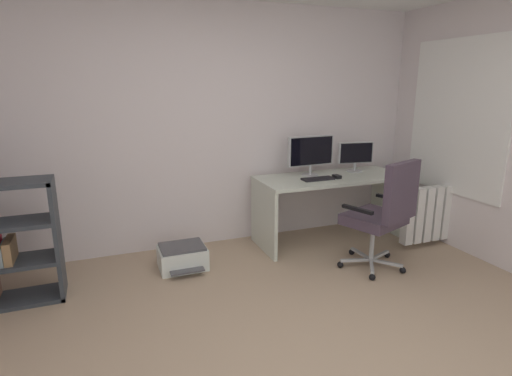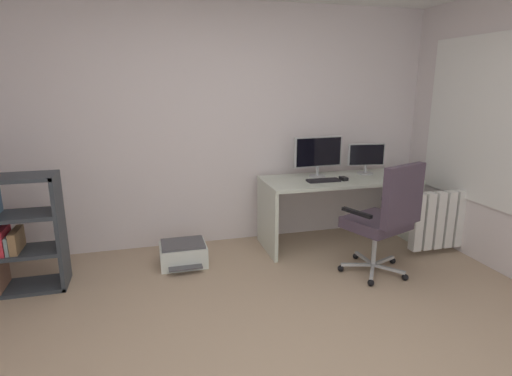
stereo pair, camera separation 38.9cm
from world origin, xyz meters
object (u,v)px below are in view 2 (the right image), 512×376
object	(u,v)px
computer_mouse	(344,179)
bookshelf	(1,238)
desk	(338,195)
radiator	(453,219)
printer	(183,254)
office_chair	(386,215)
monitor_secondary	(366,156)
keyboard	(323,180)
monitor_main	(318,153)

from	to	relation	value
computer_mouse	bookshelf	world-z (taller)	bookshelf
desk	radiator	world-z (taller)	desk
printer	radiator	size ratio (longest dim) A/B	0.46
computer_mouse	office_chair	world-z (taller)	office_chair
monitor_secondary	printer	size ratio (longest dim) A/B	0.94
monitor_secondary	printer	xyz separation A→B (m)	(-2.06, -0.25, -0.82)
bookshelf	printer	size ratio (longest dim) A/B	2.25
monitor_secondary	bookshelf	xyz separation A→B (m)	(-3.55, -0.38, -0.45)
printer	radiator	world-z (taller)	radiator
bookshelf	keyboard	bearing A→B (deg)	3.24
monitor_secondary	office_chair	size ratio (longest dim) A/B	0.39
keyboard	radiator	world-z (taller)	keyboard
keyboard	printer	bearing A→B (deg)	-177.93
office_chair	printer	distance (m)	1.93
keyboard	monitor_secondary	bearing A→B (deg)	20.60
bookshelf	radiator	size ratio (longest dim) A/B	1.05
computer_mouse	office_chair	distance (m)	0.77
monitor_main	computer_mouse	size ratio (longest dim) A/B	5.53
keyboard	office_chair	bearing A→B (deg)	-69.15
computer_mouse	radiator	xyz separation A→B (m)	(1.05, -0.43, -0.39)
bookshelf	desk	bearing A→B (deg)	4.71
monitor_main	computer_mouse	bearing A→B (deg)	-47.67
keyboard	office_chair	size ratio (longest dim) A/B	0.32
keyboard	bookshelf	distance (m)	2.97
monitor_main	office_chair	xyz separation A→B (m)	(0.25, -0.97, -0.41)
monitor_main	monitor_secondary	distance (m)	0.58
desk	keyboard	size ratio (longest dim) A/B	4.81
keyboard	radiator	xyz separation A→B (m)	(1.27, -0.43, -0.39)
computer_mouse	office_chair	bearing A→B (deg)	-88.61
keyboard	office_chair	xyz separation A→B (m)	(0.27, -0.75, -0.16)
bookshelf	radiator	xyz separation A→B (m)	(4.22, -0.26, -0.12)
monitor_main	monitor_secondary	xyz separation A→B (m)	(0.58, 0.00, -0.06)
office_chair	desk	bearing A→B (deg)	93.25
desk	monitor_secondary	size ratio (longest dim) A/B	3.96
keyboard	radiator	size ratio (longest dim) A/B	0.36
keyboard	bookshelf	size ratio (longest dim) A/B	0.34
monitor_main	computer_mouse	distance (m)	0.38
monitor_secondary	radiator	size ratio (longest dim) A/B	0.43
office_chair	radiator	world-z (taller)	office_chair
printer	radiator	xyz separation A→B (m)	(2.73, -0.40, 0.25)
desk	bookshelf	bearing A→B (deg)	-175.29
monitor_main	printer	xyz separation A→B (m)	(-1.49, -0.25, -0.88)
bookshelf	radiator	world-z (taller)	bookshelf
keyboard	printer	xyz separation A→B (m)	(-1.46, -0.03, -0.63)
monitor_main	printer	world-z (taller)	monitor_main
monitor_main	radiator	distance (m)	1.54
office_chair	printer	world-z (taller)	office_chair
monitor_main	printer	bearing A→B (deg)	-170.42
desk	computer_mouse	xyz separation A→B (m)	(-0.00, -0.10, 0.20)
keyboard	computer_mouse	world-z (taller)	computer_mouse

